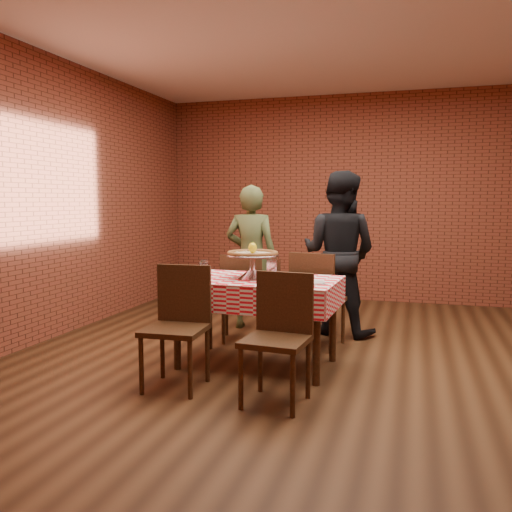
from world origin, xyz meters
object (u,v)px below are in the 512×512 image
object	(u,v)px
pizza	(253,254)
water_glass_right	(204,267)
chair_far_left	(242,297)
chair_far_right	(318,299)
pizza_stand	(253,267)
water_glass_left	(203,271)
condiment_caddy	(274,267)
chair_near_right	(276,340)
table	(257,322)
diner_olive	(251,257)
chair_near_left	(175,328)
diner_black	(339,253)

from	to	relation	value
pizza	water_glass_right	world-z (taller)	pizza
chair_far_left	chair_far_right	world-z (taller)	chair_far_right
water_glass_right	chair_far_left	xyz separation A→B (m)	(0.16, 0.62, -0.38)
pizza_stand	water_glass_left	size ratio (longest dim) A/B	3.59
water_glass_right	water_glass_left	bearing A→B (deg)	-69.73
condiment_caddy	chair_near_right	distance (m)	1.20
pizza_stand	chair_far_right	world-z (taller)	pizza_stand
chair_near_right	chair_far_right	xyz separation A→B (m)	(0.02, 1.57, 0.01)
water_glass_right	condiment_caddy	size ratio (longest dim) A/B	0.91
condiment_caddy	chair_far_left	xyz separation A→B (m)	(-0.46, 0.47, -0.38)
table	water_glass_right	world-z (taller)	water_glass_right
water_glass_left	condiment_caddy	bearing A→B (deg)	38.41
pizza_stand	diner_olive	world-z (taller)	diner_olive
diner_olive	pizza	bearing A→B (deg)	105.72
water_glass_right	condiment_caddy	distance (m)	0.63
pizza	chair_near_left	size ratio (longest dim) A/B	0.48
pizza_stand	diner_black	world-z (taller)	diner_black
water_glass_left	diner_olive	world-z (taller)	diner_olive
condiment_caddy	water_glass_left	bearing A→B (deg)	-128.87
water_glass_right	diner_olive	size ratio (longest dim) A/B	0.08
chair_far_left	diner_olive	bearing A→B (deg)	-97.97
chair_near_right	chair_far_left	size ratio (longest dim) A/B	1.02
pizza_stand	water_glass_right	world-z (taller)	pizza_stand
table	chair_far_left	size ratio (longest dim) A/B	1.52
water_glass_left	chair_near_left	world-z (taller)	chair_near_left
chair_near_left	water_glass_left	bearing A→B (deg)	88.56
chair_near_right	chair_far_left	xyz separation A→B (m)	(-0.76, 1.57, -0.01)
diner_black	water_glass_right	bearing A→B (deg)	63.33
chair_far_left	chair_far_right	size ratio (longest dim) A/B	0.96
table	water_glass_left	world-z (taller)	water_glass_left
table	diner_black	bearing A→B (deg)	68.87
condiment_caddy	chair_far_left	world-z (taller)	condiment_caddy
pizza	diner_olive	world-z (taller)	diner_olive
water_glass_right	chair_near_right	size ratio (longest dim) A/B	0.14
condiment_caddy	chair_near_right	bearing A→B (deg)	-61.77
water_glass_left	water_glass_right	bearing A→B (deg)	110.27
diner_black	table	bearing A→B (deg)	83.87
condiment_caddy	chair_far_right	distance (m)	0.68
chair_far_right	diner_olive	distance (m)	1.04
chair_far_left	diner_olive	distance (m)	0.62
diner_olive	chair_near_left	bearing A→B (deg)	88.35
condiment_caddy	chair_near_right	xyz separation A→B (m)	(0.31, -1.10, -0.37)
pizza	condiment_caddy	xyz separation A→B (m)	(0.11, 0.30, -0.14)
condiment_caddy	chair_near_left	bearing A→B (deg)	-103.75
table	pizza	distance (m)	0.59
table	chair_near_left	world-z (taller)	chair_near_left
pizza_stand	chair_far_left	xyz separation A→B (m)	(-0.35, 0.77, -0.41)
water_glass_right	chair_far_left	world-z (taller)	chair_far_left
water_glass_left	chair_near_left	xyz separation A→B (m)	(0.02, -0.60, -0.36)
pizza	chair_far_right	bearing A→B (deg)	60.55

